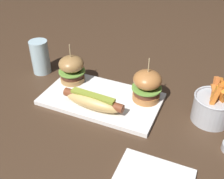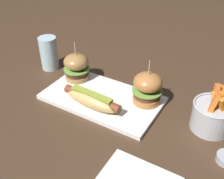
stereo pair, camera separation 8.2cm
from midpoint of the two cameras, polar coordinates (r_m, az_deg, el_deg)
ground_plane at (r=0.87m, az=0.61°, el=-2.30°), size 3.00×3.00×0.00m
platter_main at (r=0.86m, az=0.61°, el=-1.93°), size 0.37×0.21×0.01m
hot_dog at (r=0.81m, az=-1.62°, el=-2.12°), size 0.20×0.07×0.05m
slider_left at (r=0.93m, az=-5.01°, el=4.79°), size 0.09×0.09×0.14m
slider_right at (r=0.82m, az=10.34°, el=0.24°), size 0.09×0.09×0.14m
fries_bucket at (r=0.80m, az=23.28°, el=-5.08°), size 0.11×0.11×0.14m
water_glass at (r=1.03m, az=-10.97°, el=7.50°), size 0.07×0.07×0.12m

